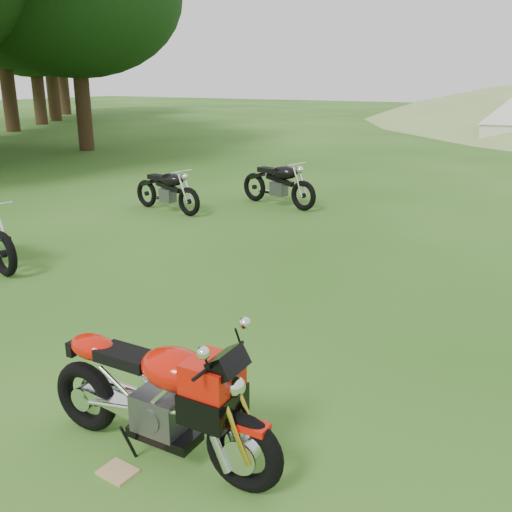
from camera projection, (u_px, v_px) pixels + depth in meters
The scene contains 6 objects.
ground at pixel (268, 344), 5.95m from camera, with size 120.00×120.00×0.00m, color #214C10.
treeline at pixel (60, 134), 27.90m from camera, with size 28.00×32.00×14.00m, color black, non-canonical shape.
sport_motorcycle at pixel (157, 387), 4.03m from camera, with size 1.91×0.48×1.14m, color red, non-canonical shape.
plywood_board at pixel (118, 472), 4.01m from camera, with size 0.25×0.20×0.02m, color tan.
vintage_moto_c at pixel (278, 182), 12.20m from camera, with size 1.96×0.45×1.03m, color black, non-canonical shape.
vintage_moto_d at pixel (167, 189), 11.69m from camera, with size 1.81×0.42×0.95m, color black, non-canonical shape.
Camera 1 is at (2.60, -4.73, 2.67)m, focal length 40.00 mm.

